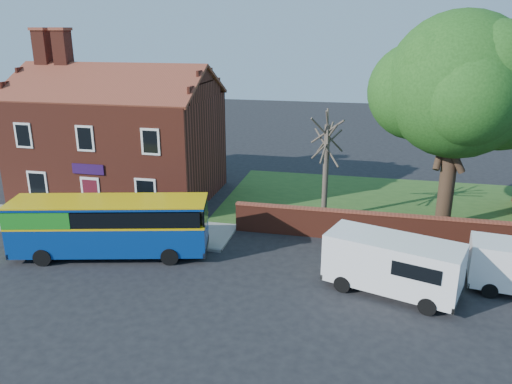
# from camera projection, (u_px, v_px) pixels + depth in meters

# --- Properties ---
(ground) EXTENTS (120.00, 120.00, 0.00)m
(ground) POSITION_uv_depth(u_px,v_px,m) (150.00, 286.00, 21.38)
(ground) COLOR black
(ground) RESTS_ON ground
(pavement) EXTENTS (18.00, 3.50, 0.12)m
(pavement) POSITION_uv_depth(u_px,v_px,m) (77.00, 224.00, 28.16)
(pavement) COLOR gray
(pavement) RESTS_ON ground
(kerb) EXTENTS (18.00, 0.15, 0.14)m
(kerb) POSITION_uv_depth(u_px,v_px,m) (59.00, 235.00, 26.53)
(kerb) COLOR slate
(kerb) RESTS_ON ground
(grass_strip) EXTENTS (26.00, 12.00, 0.04)m
(grass_strip) POSITION_uv_depth(u_px,v_px,m) (434.00, 208.00, 30.74)
(grass_strip) COLOR #426B28
(grass_strip) RESTS_ON ground
(shop_building) EXTENTS (12.30, 8.13, 10.50)m
(shop_building) POSITION_uv_depth(u_px,v_px,m) (120.00, 144.00, 32.46)
(shop_building) COLOR maroon
(shop_building) RESTS_ON ground
(boundary_wall) EXTENTS (22.00, 0.38, 1.60)m
(boundary_wall) POSITION_uv_depth(u_px,v_px,m) (449.00, 233.00, 24.92)
(boundary_wall) COLOR maroon
(boundary_wall) RESTS_ON ground
(bus) EXTENTS (9.55, 4.45, 2.83)m
(bus) POSITION_uv_depth(u_px,v_px,m) (104.00, 224.00, 23.86)
(bus) COLOR navy
(bus) RESTS_ON ground
(van_near) EXTENTS (5.82, 3.74, 2.38)m
(van_near) POSITION_uv_depth(u_px,v_px,m) (393.00, 263.00, 20.51)
(van_near) COLOR white
(van_near) RESTS_ON ground
(large_tree) EXTENTS (9.45, 7.48, 11.53)m
(large_tree) POSITION_uv_depth(u_px,v_px,m) (460.00, 90.00, 25.67)
(large_tree) COLOR black
(large_tree) RESTS_ON ground
(bare_tree) EXTENTS (2.27, 2.70, 6.05)m
(bare_tree) POSITION_uv_depth(u_px,v_px,m) (326.00, 167.00, 28.10)
(bare_tree) COLOR #4C4238
(bare_tree) RESTS_ON ground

